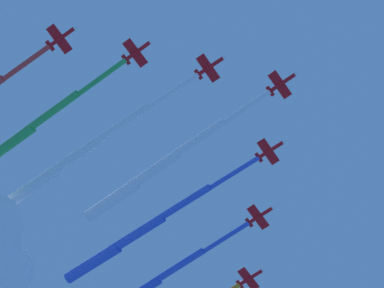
{
  "coord_description": "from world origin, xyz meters",
  "views": [
    {
      "loc": [
        -54.11,
        53.47,
        -43.82
      ],
      "look_at": [
        0.0,
        0.0,
        153.77
      ],
      "focal_mm": 69.13,
      "sensor_mm": 36.0,
      "label": 1
    }
  ],
  "objects_px": {
    "jet_port_inner": "(135,236)",
    "jet_starboard_inner": "(73,159)",
    "jet_starboard_mid": "(5,148)",
    "jet_lead": "(152,172)"
  },
  "relations": [
    {
      "from": "jet_starboard_mid",
      "to": "jet_port_inner",
      "type": "bearing_deg",
      "value": -96.28
    },
    {
      "from": "jet_port_inner",
      "to": "jet_lead",
      "type": "bearing_deg",
      "value": 150.38
    },
    {
      "from": "jet_port_inner",
      "to": "jet_starboard_inner",
      "type": "bearing_deg",
      "value": 100.83
    },
    {
      "from": "jet_starboard_inner",
      "to": "jet_starboard_mid",
      "type": "relative_size",
      "value": 1.0
    },
    {
      "from": "jet_lead",
      "to": "jet_starboard_mid",
      "type": "height_order",
      "value": "jet_lead"
    },
    {
      "from": "jet_port_inner",
      "to": "jet_starboard_mid",
      "type": "xyz_separation_m",
      "value": [
        5.1,
        46.36,
        -0.83
      ]
    },
    {
      "from": "jet_lead",
      "to": "jet_port_inner",
      "type": "distance_m",
      "value": 22.22
    },
    {
      "from": "jet_lead",
      "to": "jet_starboard_inner",
      "type": "height_order",
      "value": "jet_starboard_inner"
    },
    {
      "from": "jet_lead",
      "to": "jet_starboard_inner",
      "type": "bearing_deg",
      "value": 54.69
    },
    {
      "from": "jet_port_inner",
      "to": "jet_starboard_inner",
      "type": "relative_size",
      "value": 1.01
    }
  ]
}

